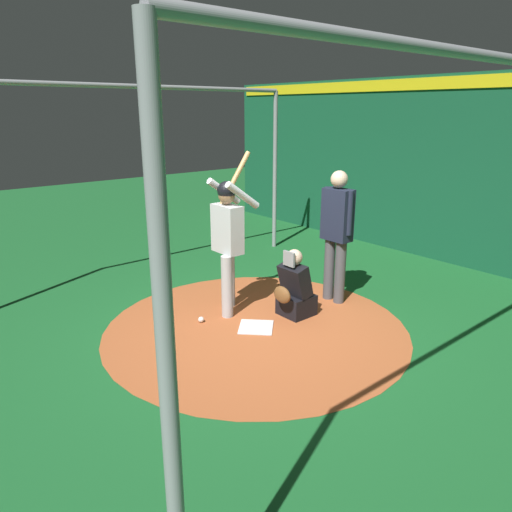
{
  "coord_description": "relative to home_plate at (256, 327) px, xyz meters",
  "views": [
    {
      "loc": [
        3.48,
        4.18,
        2.64
      ],
      "look_at": [
        0.0,
        0.0,
        0.95
      ],
      "focal_mm": 33.32,
      "sensor_mm": 36.0,
      "label": 1
    }
  ],
  "objects": [
    {
      "name": "batter",
      "position": [
        -0.07,
        -0.65,
        1.07
      ],
      "size": [
        0.68,
        0.49,
        2.11
      ],
      "color": "#B3B3B7",
      "rests_on": "ground"
    },
    {
      "name": "back_wall",
      "position": [
        -4.43,
        0.0,
        1.6
      ],
      "size": [
        0.22,
        11.3,
        3.2
      ],
      "color": "#145133",
      "rests_on": "ground"
    },
    {
      "name": "baseball_0",
      "position": [
        0.44,
        -0.58,
        0.03
      ],
      "size": [
        0.07,
        0.07,
        0.07
      ],
      "primitive_type": "sphere",
      "color": "white",
      "rests_on": "dirt_circle"
    },
    {
      "name": "ground_plane",
      "position": [
        0.0,
        0.0,
        -0.01
      ],
      "size": [
        27.3,
        27.3,
        0.0
      ],
      "primitive_type": "plane",
      "color": "#195B28"
    },
    {
      "name": "home_plate",
      "position": [
        0.0,
        0.0,
        0.0
      ],
      "size": [
        0.59,
        0.59,
        0.01
      ],
      "primitive_type": "cube",
      "rotation": [
        0.0,
        0.0,
        0.79
      ],
      "color": "white",
      "rests_on": "dirt_circle"
    },
    {
      "name": "cage_frame",
      "position": [
        0.0,
        0.0,
        2.07
      ],
      "size": [
        5.42,
        5.34,
        2.99
      ],
      "color": "gray",
      "rests_on": "ground"
    },
    {
      "name": "umpire",
      "position": [
        -1.44,
        0.01,
        1.04
      ],
      "size": [
        0.23,
        0.49,
        1.86
      ],
      "color": "#4C4C51",
      "rests_on": "ground"
    },
    {
      "name": "dirt_circle",
      "position": [
        0.0,
        0.0,
        -0.01
      ],
      "size": [
        3.78,
        3.78,
        0.01
      ],
      "primitive_type": "cylinder",
      "color": "#AD562D",
      "rests_on": "ground"
    },
    {
      "name": "catcher",
      "position": [
        -0.64,
        0.03,
        0.34
      ],
      "size": [
        0.58,
        0.4,
        0.92
      ],
      "color": "black",
      "rests_on": "ground"
    }
  ]
}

